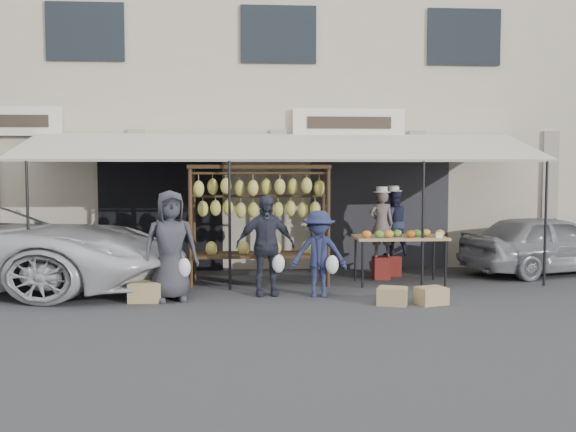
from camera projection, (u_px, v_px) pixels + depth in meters
name	position (u px, v px, depth m)	size (l,w,h in m)	color
ground_plane	(290.00, 302.00, 10.40)	(90.00, 90.00, 0.00)	#2D2D30
shophouse	(272.00, 112.00, 16.61)	(24.00, 6.15, 7.30)	#BEAE99
awning	(282.00, 148.00, 12.49)	(10.00, 2.35, 2.92)	#BDB59C
banana_rack	(259.00, 201.00, 11.93)	(2.60, 0.90, 2.24)	black
produce_table	(401.00, 238.00, 11.98)	(1.70, 0.90, 1.04)	tan
vendor_left	(381.00, 224.00, 12.55)	(0.48, 0.31, 1.30)	#645552
vendor_right	(393.00, 222.00, 12.92)	(0.65, 0.51, 1.34)	#262A44
customer_left	(170.00, 246.00, 10.44)	(0.88, 0.58, 1.81)	#313238
customer_mid	(265.00, 245.00, 10.91)	(1.00, 0.42, 1.71)	#2C2D3B
customer_right	(319.00, 254.00, 10.79)	(0.94, 0.54, 1.46)	#202545
stool_left	(381.00, 268.00, 12.61)	(0.31, 0.31, 0.44)	maroon
stool_right	(393.00, 266.00, 12.98)	(0.30, 0.30, 0.42)	maroon
crate_near_a	(392.00, 296.00, 10.16)	(0.46, 0.35, 0.28)	tan
crate_near_b	(431.00, 296.00, 10.20)	(0.45, 0.34, 0.27)	tan
crate_far	(146.00, 292.00, 10.42)	(0.53, 0.40, 0.32)	tan
sedan	(547.00, 244.00, 13.22)	(1.47, 3.65, 1.24)	gray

